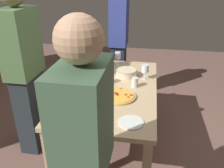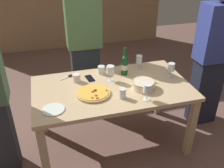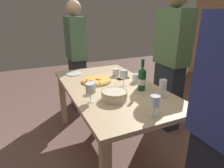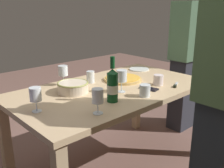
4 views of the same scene
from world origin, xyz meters
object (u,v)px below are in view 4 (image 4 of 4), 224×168
(cup_spare, at_px, (145,91))
(person_guest_left, at_px, (187,56))
(wine_glass_by_bottle, at_px, (63,71))
(pizza_knife, at_px, (175,85))
(cup_ceramic, at_px, (158,80))
(dining_table, at_px, (112,98))
(cell_phone, at_px, (149,89))
(pizza, at_px, (123,79))
(wine_bottle, at_px, (112,85))
(serving_bowl, at_px, (73,87))
(wine_glass_far_left, at_px, (35,95))
(wine_glass_far_right, at_px, (122,76))
(cup_amber, at_px, (90,77))
(wine_glass_near_pizza, at_px, (98,97))
(side_plate, at_px, (139,69))

(cup_spare, relative_size, person_guest_left, 0.05)
(wine_glass_by_bottle, bearing_deg, pizza_knife, 135.74)
(wine_glass_by_bottle, xyz_separation_m, cup_ceramic, (-0.58, 0.53, -0.08))
(dining_table, height_order, cell_phone, cell_phone)
(pizza, distance_m, wine_bottle, 0.54)
(serving_bowl, relative_size, pizza_knife, 1.55)
(pizza_knife, distance_m, person_guest_left, 0.86)
(wine_glass_far_left, xyz_separation_m, wine_glass_far_right, (-0.66, 0.09, 0.01))
(wine_bottle, relative_size, person_guest_left, 0.19)
(cup_amber, distance_m, cup_ceramic, 0.57)
(wine_glass_near_pizza, xyz_separation_m, cup_ceramic, (-0.74, -0.12, -0.07))
(wine_glass_far_left, height_order, side_plate, wine_glass_far_left)
(cup_amber, bearing_deg, wine_glass_near_pizza, 55.77)
(dining_table, distance_m, pizza_knife, 0.53)
(serving_bowl, xyz_separation_m, side_plate, (-0.91, -0.14, -0.04))
(pizza, bearing_deg, cup_spare, 66.18)
(wine_bottle, height_order, wine_glass_near_pizza, wine_bottle)
(dining_table, relative_size, wine_glass_far_right, 9.32)
(wine_glass_far_left, bearing_deg, side_plate, -167.21)
(pizza_knife, bearing_deg, cup_spare, -1.38)
(serving_bowl, bearing_deg, wine_glass_by_bottle, -102.74)
(wine_glass_far_right, bearing_deg, wine_glass_by_bottle, -62.69)
(wine_bottle, relative_size, wine_glass_by_bottle, 1.90)
(cup_amber, distance_m, pizza_knife, 0.71)
(wine_bottle, bearing_deg, pizza_knife, 171.44)
(wine_glass_near_pizza, bearing_deg, wine_glass_far_right, -153.71)
(wine_glass_near_pizza, height_order, cup_spare, wine_glass_near_pizza)
(pizza, bearing_deg, wine_glass_by_bottle, -26.09)
(serving_bowl, height_order, side_plate, serving_bowl)
(wine_glass_near_pizza, distance_m, wine_glass_far_left, 0.38)
(serving_bowl, bearing_deg, cell_phone, 144.80)
(dining_table, height_order, pizza_knife, pizza_knife)
(cell_phone, height_order, pizza_knife, pizza_knife)
(pizza, relative_size, pizza_knife, 2.18)
(wine_glass_near_pizza, xyz_separation_m, wine_glass_far_right, (-0.39, -0.19, 0.01))
(wine_glass_far_right, height_order, cup_spare, wine_glass_far_right)
(wine_glass_near_pizza, relative_size, cup_amber, 1.60)
(cup_amber, distance_m, person_guest_left, 1.23)
(wine_glass_far_left, distance_m, person_guest_left, 1.86)
(wine_bottle, relative_size, cup_spare, 3.53)
(dining_table, distance_m, person_guest_left, 1.19)
(wine_glass_far_left, bearing_deg, serving_bowl, -157.92)
(dining_table, distance_m, wine_glass_near_pizza, 0.56)
(serving_bowl, relative_size, cup_spare, 2.66)
(wine_bottle, distance_m, wine_glass_far_left, 0.51)
(cup_amber, bearing_deg, wine_glass_far_left, 22.83)
(cup_ceramic, relative_size, cup_spare, 0.97)
(pizza, bearing_deg, dining_table, 23.49)
(dining_table, xyz_separation_m, pizza_knife, (-0.41, 0.32, 0.10))
(person_guest_left, bearing_deg, dining_table, -0.00)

